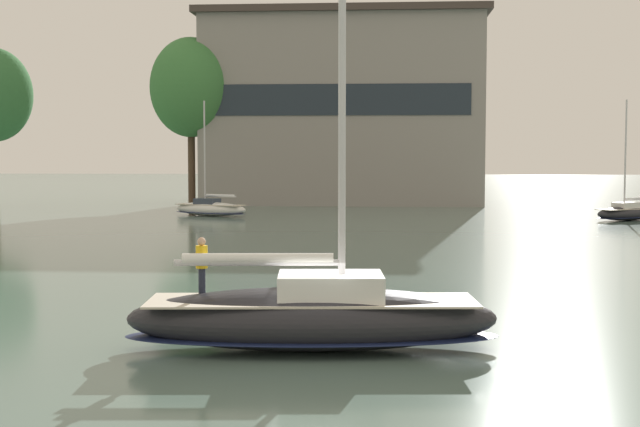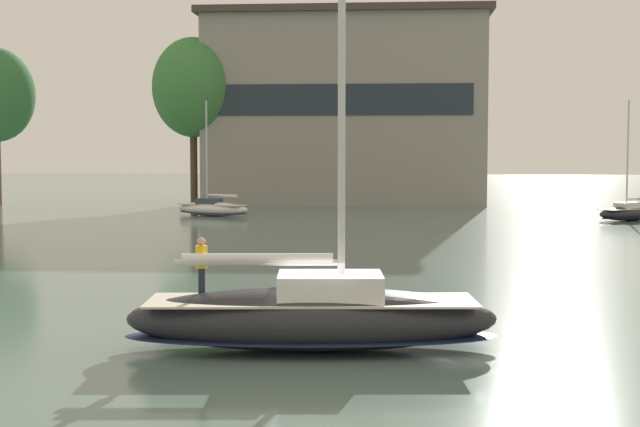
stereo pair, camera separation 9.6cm
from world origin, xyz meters
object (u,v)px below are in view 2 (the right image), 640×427
Objects in this scene: sailboat_main at (312,315)px; sailboat_moored_outer_mooring at (631,212)px; sailboat_moored_far_slip at (212,208)px; tree_shore_left at (193,88)px.

sailboat_moored_outer_mooring is at bearing 66.26° from sailboat_main.
tree_shore_left is at bearing 108.01° from sailboat_moored_far_slip.
sailboat_moored_outer_mooring is (35.32, -2.49, -0.02)m from sailboat_moored_far_slip.
sailboat_main is 54.34m from sailboat_moored_outer_mooring.
sailboat_moored_far_slip is at bearing 175.97° from sailboat_moored_outer_mooring.
sailboat_moored_far_slip is at bearing 104.43° from sailboat_main.
sailboat_moored_far_slip is (-13.44, 52.23, -0.30)m from sailboat_main.
tree_shore_left is 71.51m from sailboat_main.
sailboat_main reaches higher than sailboat_moored_far_slip.
tree_shore_left is 45.95m from sailboat_moored_outer_mooring.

